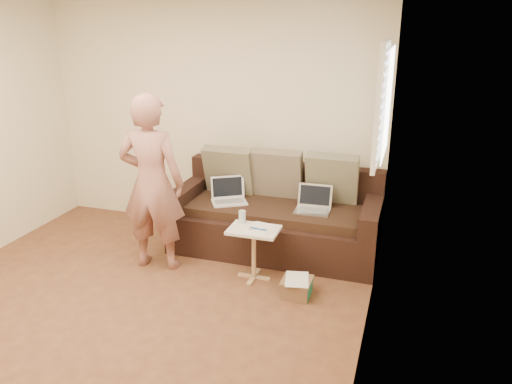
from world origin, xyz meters
TOP-DOWN VIEW (x-y plane):
  - floor at (0.00, 0.00)m, footprint 4.50×4.50m
  - wall_back at (0.00, 2.25)m, footprint 4.00×0.00m
  - wall_right at (2.00, 0.00)m, footprint 0.00×4.50m
  - window_blinds at (1.95, 1.50)m, footprint 0.12×0.88m
  - sofa at (0.90, 1.77)m, footprint 2.20×0.95m
  - pillow_left at (0.30, 1.97)m, footprint 0.55×0.29m
  - pillow_mid at (0.85, 2.02)m, footprint 0.55×0.27m
  - pillow_right at (1.45, 2.02)m, footprint 0.55×0.28m
  - laptop_silver at (1.31, 1.70)m, footprint 0.36×0.27m
  - laptop_white at (0.41, 1.68)m, footprint 0.45×0.42m
  - person at (-0.15, 1.05)m, footprint 0.69×0.51m
  - side_table at (0.88, 1.09)m, footprint 0.48×0.33m
  - drinking_glass at (0.72, 1.20)m, footprint 0.07×0.07m
  - scissors at (0.92, 1.08)m, footprint 0.19×0.12m
  - paper_on_table at (0.92, 1.11)m, footprint 0.25×0.33m
  - striped_box at (1.35, 0.90)m, footprint 0.27×0.27m

SIDE VIEW (x-z plane):
  - floor at x=0.00m, z-range 0.00..0.00m
  - striped_box at x=1.35m, z-range 0.00..0.17m
  - side_table at x=0.88m, z-range 0.00..0.52m
  - sofa at x=0.90m, z-range 0.00..0.85m
  - laptop_silver at x=1.31m, z-range 0.40..0.64m
  - laptop_white at x=0.41m, z-range 0.39..0.65m
  - paper_on_table at x=0.92m, z-range 0.52..0.53m
  - scissors at x=0.92m, z-range 0.52..0.54m
  - drinking_glass at x=0.72m, z-range 0.52..0.64m
  - pillow_left at x=0.30m, z-range 0.51..1.07m
  - pillow_mid at x=0.85m, z-range 0.51..1.07m
  - pillow_right at x=1.45m, z-range 0.51..1.07m
  - person at x=-0.15m, z-range 0.00..1.77m
  - wall_back at x=0.00m, z-range -0.70..3.30m
  - wall_right at x=2.00m, z-range -0.95..3.55m
  - window_blinds at x=1.95m, z-range 1.16..2.24m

